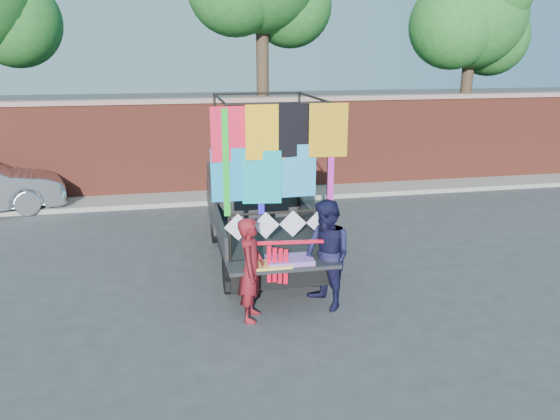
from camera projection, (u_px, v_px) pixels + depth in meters
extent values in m
plane|color=#38383A|center=(288.00, 298.00, 8.79)|extent=(90.00, 90.00, 0.00)
cube|color=maroon|center=(235.00, 148.00, 15.02)|extent=(30.00, 0.35, 2.50)
cube|color=gray|center=(234.00, 100.00, 14.65)|extent=(30.00, 0.45, 0.12)
cube|color=gray|center=(239.00, 196.00, 14.70)|extent=(30.00, 1.20, 0.12)
sphere|color=#1B5F24|center=(16.00, 22.00, 14.53)|extent=(2.40, 2.40, 2.40)
cylinder|color=#38281C|center=(263.00, 89.00, 15.92)|extent=(0.36, 0.36, 5.46)
sphere|color=#1B5F24|center=(290.00, 6.00, 15.80)|extent=(2.40, 2.40, 2.40)
cylinder|color=#38281C|center=(465.00, 101.00, 17.28)|extent=(0.36, 0.36, 4.55)
sphere|color=#1B5F24|center=(473.00, 14.00, 16.54)|extent=(3.20, 3.20, 3.20)
sphere|color=#1B5F24|center=(490.00, 37.00, 17.27)|extent=(2.40, 2.40, 2.40)
sphere|color=#1B5F24|center=(453.00, 25.00, 16.20)|extent=(2.60, 2.60, 2.60)
cylinder|color=black|center=(217.00, 228.00, 11.26)|extent=(0.20, 0.61, 0.61)
cylinder|color=black|center=(230.00, 275.00, 8.90)|extent=(0.20, 0.61, 0.61)
cylinder|color=black|center=(285.00, 224.00, 11.54)|extent=(0.20, 0.61, 0.61)
cylinder|color=black|center=(316.00, 268.00, 9.18)|extent=(0.20, 0.61, 0.61)
cube|color=black|center=(261.00, 239.00, 10.13)|extent=(1.58, 3.91, 0.28)
cube|color=black|center=(268.00, 238.00, 9.40)|extent=(1.67, 2.14, 0.09)
cube|color=black|center=(220.00, 229.00, 9.19)|extent=(0.06, 2.14, 0.42)
cube|color=black|center=(314.00, 224.00, 9.50)|extent=(0.06, 2.14, 0.42)
cube|color=black|center=(258.00, 210.00, 10.33)|extent=(1.67, 0.06, 0.42)
cube|color=black|center=(251.00, 195.00, 11.17)|extent=(1.67, 1.49, 1.16)
cube|color=#8C9EAD|center=(254.00, 182.00, 10.67)|extent=(1.49, 0.06, 0.51)
cube|color=#8C9EAD|center=(246.00, 179.00, 11.77)|extent=(1.49, 0.09, 0.65)
cube|color=black|center=(245.00, 194.00, 12.20)|extent=(1.63, 0.84, 0.51)
cube|color=black|center=(283.00, 265.00, 8.17)|extent=(1.67, 0.51, 0.06)
cube|color=black|center=(280.00, 281.00, 8.47)|extent=(1.72, 0.14, 0.17)
cylinder|color=black|center=(228.00, 185.00, 8.00)|extent=(0.05, 0.05, 2.33)
cylinder|color=black|center=(216.00, 160.00, 9.84)|extent=(0.05, 0.05, 2.33)
cylinder|color=black|center=(328.00, 180.00, 8.29)|extent=(0.05, 0.05, 2.33)
cylinder|color=black|center=(299.00, 157.00, 10.12)|extent=(0.05, 0.05, 2.33)
cylinder|color=black|center=(279.00, 104.00, 7.81)|extent=(1.58, 0.04, 0.04)
cylinder|color=black|center=(257.00, 93.00, 9.65)|extent=(1.58, 0.04, 0.04)
cylinder|color=black|center=(219.00, 99.00, 8.59)|extent=(0.04, 2.00, 0.04)
cylinder|color=black|center=(313.00, 97.00, 8.88)|extent=(0.04, 2.00, 0.04)
cylinder|color=black|center=(279.00, 212.00, 8.27)|extent=(1.58, 0.04, 0.04)
cube|color=#FB1B3E|center=(231.00, 134.00, 7.78)|extent=(0.58, 0.01, 0.79)
cube|color=#FEB015|center=(264.00, 134.00, 7.84)|extent=(0.58, 0.01, 0.79)
cube|color=black|center=(295.00, 132.00, 7.96)|extent=(0.58, 0.01, 0.79)
cube|color=orange|center=(326.00, 132.00, 8.01)|extent=(0.58, 0.01, 0.79)
cube|color=#168ECE|center=(232.00, 176.00, 7.95)|extent=(0.58, 0.01, 0.79)
cube|color=#0CA4AE|center=(264.00, 175.00, 8.01)|extent=(0.58, 0.01, 0.79)
cube|color=#2C93D3|center=(295.00, 173.00, 8.13)|extent=(0.58, 0.01, 0.79)
cube|color=green|center=(226.00, 164.00, 7.87)|extent=(0.09, 0.01, 1.58)
cube|color=#C520A1|center=(331.00, 159.00, 8.16)|extent=(0.09, 0.01, 1.58)
cube|color=#241BF6|center=(261.00, 162.00, 7.96)|extent=(0.09, 0.01, 1.58)
cube|color=white|center=(238.00, 227.00, 8.18)|extent=(0.42, 0.01, 0.42)
cube|color=white|center=(266.00, 225.00, 8.26)|extent=(0.42, 0.01, 0.42)
cube|color=white|center=(293.00, 224.00, 8.34)|extent=(0.42, 0.01, 0.42)
cube|color=white|center=(320.00, 222.00, 8.42)|extent=(0.42, 0.01, 0.42)
cube|color=#E6336F|center=(289.00, 260.00, 8.17)|extent=(0.70, 0.42, 0.07)
cube|color=#FED150|center=(269.00, 265.00, 8.05)|extent=(0.65, 0.37, 0.04)
imported|color=maroon|center=(251.00, 269.00, 7.90)|extent=(0.53, 0.66, 1.56)
imported|color=#151434|center=(327.00, 255.00, 8.25)|extent=(0.89, 1.00, 1.70)
cube|color=red|center=(290.00, 242.00, 7.99)|extent=(1.00, 0.15, 0.04)
cube|color=red|center=(269.00, 264.00, 8.00)|extent=(0.06, 0.02, 0.58)
cube|color=red|center=(275.00, 265.00, 8.02)|extent=(0.06, 0.02, 0.58)
cube|color=red|center=(280.00, 266.00, 8.04)|extent=(0.06, 0.02, 0.58)
cube|color=red|center=(286.00, 267.00, 8.06)|extent=(0.06, 0.02, 0.58)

